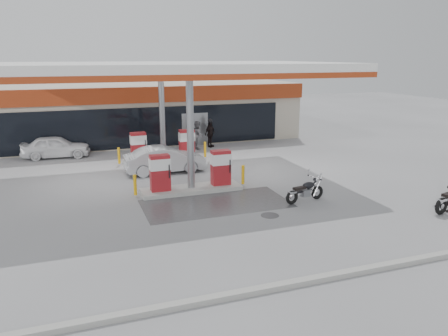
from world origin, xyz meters
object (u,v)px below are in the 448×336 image
object	(u,v)px
parked_motorcycle	(306,191)
attendant	(198,135)
pump_island_near	(191,176)
parked_car_left	(78,138)
pump_island_far	(163,150)
hatchback_silver	(165,160)
sedan_white	(56,147)
biker_walking	(210,134)

from	to	relation	value
parked_motorcycle	attendant	world-z (taller)	attendant
pump_island_near	parked_motorcycle	bearing A→B (deg)	-36.04
parked_car_left	pump_island_far	bearing A→B (deg)	-165.17
pump_island_far	hatchback_silver	world-z (taller)	pump_island_far
pump_island_far	sedan_white	bearing A→B (deg)	151.26
parked_motorcycle	pump_island_far	bearing A→B (deg)	104.20
biker_walking	pump_island_far	bearing A→B (deg)	-178.45
sedan_white	pump_island_near	bearing A→B (deg)	-143.51
attendant	parked_motorcycle	bearing A→B (deg)	-166.65
hatchback_silver	biker_walking	bearing A→B (deg)	-38.36
pump_island_near	parked_motorcycle	xyz separation A→B (m)	(4.11, -2.99, -0.27)
pump_island_near	pump_island_far	distance (m)	6.00
pump_island_far	hatchback_silver	size ratio (longest dim) A/B	1.23
parked_car_left	biker_walking	size ratio (longest dim) A/B	2.40
sedan_white	attendant	size ratio (longest dim) A/B	2.14
attendant	hatchback_silver	world-z (taller)	attendant
pump_island_far	sedan_white	world-z (taller)	pump_island_far
sedan_white	hatchback_silver	distance (m)	7.80
parked_motorcycle	biker_walking	xyz separation A→B (m)	(-0.30, 12.07, 0.45)
parked_motorcycle	parked_car_left	xyz separation A→B (m)	(-8.61, 14.91, 0.18)
parked_car_left	hatchback_silver	bearing A→B (deg)	-176.23
pump_island_far	biker_walking	world-z (taller)	biker_walking
pump_island_near	pump_island_far	world-z (taller)	same
pump_island_near	parked_car_left	size ratio (longest dim) A/B	1.19
pump_island_near	parked_car_left	xyz separation A→B (m)	(-4.50, 11.93, -0.08)
sedan_white	biker_walking	bearing A→B (deg)	-86.61
pump_island_near	hatchback_silver	distance (m)	3.62
biker_walking	pump_island_near	bearing A→B (deg)	-150.18
pump_island_far	biker_walking	bearing A→B (deg)	38.97
pump_island_far	parked_car_left	bearing A→B (deg)	127.22
pump_island_near	hatchback_silver	bearing A→B (deg)	96.54
pump_island_near	biker_walking	xyz separation A→B (m)	(3.81, 9.08, 0.19)
pump_island_far	hatchback_silver	bearing A→B (deg)	-99.75
pump_island_far	parked_motorcycle	bearing A→B (deg)	-65.44
hatchback_silver	sedan_white	bearing A→B (deg)	43.32
sedan_white	biker_walking	distance (m)	9.65
pump_island_near	parked_motorcycle	size ratio (longest dim) A/B	2.65
attendant	parked_car_left	bearing A→B (deg)	74.34
sedan_white	parked_motorcycle	bearing A→B (deg)	-136.70
parked_car_left	biker_walking	xyz separation A→B (m)	(8.31, -2.84, 0.27)
sedan_white	pump_island_far	bearing A→B (deg)	-114.64
pump_island_far	biker_walking	xyz separation A→B (m)	(3.81, 3.08, 0.19)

